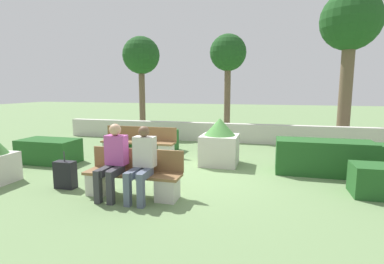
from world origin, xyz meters
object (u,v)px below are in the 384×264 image
at_px(bench_front, 133,179).
at_px(tree_center_left, 228,55).
at_px(planter_corner_right, 219,143).
at_px(tree_center_right, 350,26).
at_px(tree_leftmost, 141,57).
at_px(person_seated_woman, 142,160).
at_px(bench_left_side, 139,145).
at_px(person_seated_man, 113,157).
at_px(suitcase, 65,175).

distance_m(bench_front, tree_center_left, 7.99).
height_order(planter_corner_right, tree_center_right, tree_center_right).
bearing_deg(tree_leftmost, tree_center_right, -2.92).
xyz_separation_m(person_seated_woman, tree_center_right, (4.72, 7.03, 3.37)).
xyz_separation_m(tree_center_left, tree_center_right, (4.29, -0.51, 0.83)).
bearing_deg(bench_front, person_seated_woman, -30.22).
height_order(bench_front, person_seated_woman, person_seated_woman).
xyz_separation_m(bench_front, bench_left_side, (-1.26, 3.00, 0.01)).
distance_m(person_seated_man, tree_leftmost, 8.31).
relative_size(bench_left_side, tree_center_left, 0.53).
height_order(bench_left_side, person_seated_man, person_seated_man).
xyz_separation_m(planter_corner_right, tree_center_right, (3.81, 4.22, 3.53)).
distance_m(bench_front, bench_left_side, 3.25).
bearing_deg(bench_front, suitcase, 178.00).
xyz_separation_m(person_seated_man, tree_center_right, (5.28, 7.03, 3.35)).
bearing_deg(bench_front, tree_center_right, 54.22).
bearing_deg(planter_corner_right, person_seated_woman, -107.96).
height_order(bench_left_side, tree_center_left, tree_center_left).
height_order(planter_corner_right, suitcase, planter_corner_right).
xyz_separation_m(planter_corner_right, tree_leftmost, (-4.19, 4.63, 2.70)).
xyz_separation_m(bench_front, tree_center_left, (0.68, 7.40, 2.94)).
bearing_deg(bench_left_side, planter_corner_right, -12.18).
bearing_deg(tree_center_left, tree_leftmost, -178.41).
height_order(tree_leftmost, tree_center_right, tree_center_right).
height_order(person_seated_woman, tree_leftmost, tree_leftmost).
height_order(planter_corner_right, tree_center_left, tree_center_left).
relative_size(bench_front, tree_center_right, 0.34).
bearing_deg(suitcase, tree_center_right, 46.65).
xyz_separation_m(bench_left_side, tree_center_right, (6.23, 3.90, 3.75)).
bearing_deg(bench_front, bench_left_side, 112.85).
xyz_separation_m(bench_left_side, suitcase, (-0.23, -2.94, -0.07)).
distance_m(bench_front, person_seated_woman, 0.48).
relative_size(bench_front, suitcase, 2.44).
height_order(bench_left_side, suitcase, bench_left_side).
relative_size(bench_left_side, planter_corner_right, 1.81).
distance_m(suitcase, tree_center_right, 10.15).
distance_m(planter_corner_right, suitcase, 3.73).
distance_m(bench_left_side, tree_center_right, 8.25).
relative_size(bench_left_side, suitcase, 2.93).
bearing_deg(bench_front, tree_leftmost, 112.55).
bearing_deg(person_seated_woman, tree_center_right, 56.12).
xyz_separation_m(planter_corner_right, tree_center_left, (-0.47, 4.73, 2.70)).
bearing_deg(suitcase, person_seated_man, -9.17).
relative_size(person_seated_man, tree_center_right, 0.25).
bearing_deg(tree_center_left, bench_left_side, -113.80).
xyz_separation_m(bench_left_side, tree_leftmost, (-1.77, 4.31, 2.93)).
relative_size(person_seated_man, tree_center_left, 0.33).
distance_m(planter_corner_right, tree_leftmost, 6.80).
height_order(bench_front, tree_center_right, tree_center_right).
bearing_deg(tree_leftmost, suitcase, -78.01).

